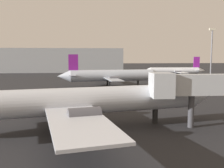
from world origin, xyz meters
The scene contains 5 objects.
airplane_at_gate centered at (-1.08, 21.76, 3.32)m, with size 35.59×27.76×11.04m.
airplane_distant centered at (7.67, 62.82, 3.06)m, with size 29.97×23.63×8.84m.
airplane_far_left centered at (35.11, 87.87, 2.85)m, with size 24.17×19.17×8.16m.
light_mast_right centered at (46.81, 82.58, 10.50)m, with size 2.40×0.50×18.50m.
terminal_building centered at (-19.71, 136.63, 6.25)m, with size 81.08×24.78×12.51m, color #999EA3.
Camera 1 is at (-0.37, -6.32, 8.25)m, focal length 40.71 mm.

